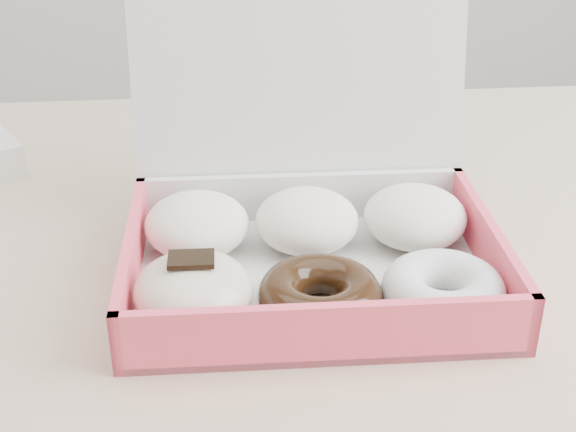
{
  "coord_description": "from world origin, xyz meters",
  "views": [
    {
      "loc": [
        -0.0,
        -0.75,
        1.15
      ],
      "look_at": [
        0.06,
        -0.11,
        0.81
      ],
      "focal_mm": 50.0,
      "sensor_mm": 36.0,
      "label": 1
    }
  ],
  "objects": [
    {
      "name": "table",
      "position": [
        0.0,
        0.0,
        0.67
      ],
      "size": [
        1.2,
        0.8,
        0.75
      ],
      "color": "tan",
      "rests_on": "ground"
    },
    {
      "name": "donut_box",
      "position": [
        0.07,
        -0.11,
        0.79
      ],
      "size": [
        0.34,
        0.3,
        0.24
      ],
      "rotation": [
        0.0,
        0.0,
        -0.01
      ],
      "color": "silver",
      "rests_on": "table"
    }
  ]
}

